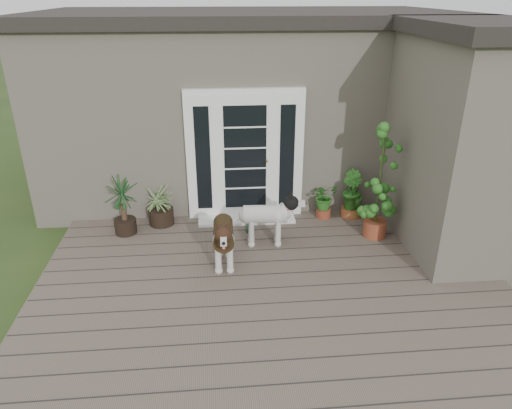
{
  "coord_description": "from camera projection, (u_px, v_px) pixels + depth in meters",
  "views": [
    {
      "loc": [
        -0.69,
        -4.69,
        3.65
      ],
      "look_at": [
        -0.1,
        1.75,
        0.7
      ],
      "focal_mm": 33.17,
      "sensor_mm": 36.0,
      "label": 1
    }
  ],
  "objects": [
    {
      "name": "sapling",
      "position": [
        380.0,
        180.0,
        7.05
      ],
      "size": [
        0.68,
        0.68,
        1.88
      ],
      "primitive_type": null,
      "rotation": [
        0.0,
        0.0,
        -0.28
      ],
      "color": "#19581C",
      "rests_on": "deck"
    },
    {
      "name": "house_main",
      "position": [
        248.0,
        105.0,
        9.39
      ],
      "size": [
        7.4,
        4.0,
        3.1
      ],
      "primitive_type": "cube",
      "color": "#665E54",
      "rests_on": "ground"
    },
    {
      "name": "roof_wing",
      "position": [
        489.0,
        28.0,
        6.09
      ],
      "size": [
        1.8,
        2.6,
        0.2
      ],
      "primitive_type": "cube",
      "color": "#2D2826",
      "rests_on": "house_wing"
    },
    {
      "name": "yucca",
      "position": [
        123.0,
        206.0,
        7.33
      ],
      "size": [
        0.82,
        0.82,
        0.94
      ],
      "primitive_type": null,
      "rotation": [
        0.0,
        0.0,
        -0.32
      ],
      "color": "black",
      "rests_on": "deck"
    },
    {
      "name": "spider_plant",
      "position": [
        160.0,
        204.0,
        7.66
      ],
      "size": [
        0.87,
        0.87,
        0.72
      ],
      "primitive_type": null,
      "rotation": [
        0.0,
        0.0,
        0.36
      ],
      "color": "#7A9A5F",
      "rests_on": "deck"
    },
    {
      "name": "herb_c",
      "position": [
        353.0,
        201.0,
        7.96
      ],
      "size": [
        0.37,
        0.37,
        0.56
      ],
      "primitive_type": "imported",
      "rotation": [
        0.0,
        0.0,
        4.74
      ],
      "color": "#225F1B",
      "rests_on": "deck"
    },
    {
      "name": "brindle_dog",
      "position": [
        224.0,
        242.0,
        6.49
      ],
      "size": [
        0.4,
        0.9,
        0.74
      ],
      "primitive_type": null,
      "rotation": [
        0.0,
        0.0,
        3.13
      ],
      "color": "#3A2A15",
      "rests_on": "deck"
    },
    {
      "name": "herb_a",
      "position": [
        324.0,
        203.0,
        7.93
      ],
      "size": [
        0.53,
        0.53,
        0.53
      ],
      "primitive_type": "imported",
      "rotation": [
        0.0,
        0.0,
        0.33
      ],
      "color": "#1A5017",
      "rests_on": "deck"
    },
    {
      "name": "deck",
      "position": [
        273.0,
        292.0,
        6.16
      ],
      "size": [
        6.2,
        4.6,
        0.12
      ],
      "primitive_type": "cube",
      "color": "#6B5B4C",
      "rests_on": "ground"
    },
    {
      "name": "clog_right",
      "position": [
        257.0,
        219.0,
        7.88
      ],
      "size": [
        0.18,
        0.3,
        0.08
      ],
      "primitive_type": null,
      "rotation": [
        0.0,
        0.0,
        -0.17
      ],
      "color": "black",
      "rests_on": "deck"
    },
    {
      "name": "house_wing",
      "position": [
        466.0,
        150.0,
        6.78
      ],
      "size": [
        1.6,
        2.4,
        3.1
      ],
      "primitive_type": "cube",
      "color": "#665E54",
      "rests_on": "ground"
    },
    {
      "name": "clog_left",
      "position": [
        250.0,
        227.0,
        7.6
      ],
      "size": [
        0.19,
        0.32,
        0.09
      ],
      "primitive_type": null,
      "rotation": [
        0.0,
        0.0,
        -0.14
      ],
      "color": "black",
      "rests_on": "deck"
    },
    {
      "name": "white_dog",
      "position": [
        265.0,
        222.0,
        7.05
      ],
      "size": [
        0.89,
        0.42,
        0.73
      ],
      "primitive_type": null,
      "rotation": [
        0.0,
        0.0,
        -1.63
      ],
      "color": "white",
      "rests_on": "deck"
    },
    {
      "name": "roof_main",
      "position": [
        247.0,
        16.0,
        8.7
      ],
      "size": [
        7.6,
        4.2,
        0.2
      ],
      "primitive_type": "cube",
      "color": "#2D2826",
      "rests_on": "house_main"
    },
    {
      "name": "herb_b",
      "position": [
        350.0,
        200.0,
        7.95
      ],
      "size": [
        0.46,
        0.46,
        0.6
      ],
      "primitive_type": "imported",
      "rotation": [
        0.0,
        0.0,
        1.76
      ],
      "color": "#1C6421",
      "rests_on": "deck"
    },
    {
      "name": "door_unit",
      "position": [
        245.0,
        155.0,
        7.66
      ],
      "size": [
        1.9,
        0.14,
        2.15
      ],
      "primitive_type": "cube",
      "color": "white",
      "rests_on": "deck"
    },
    {
      "name": "door_step",
      "position": [
        247.0,
        219.0,
        7.92
      ],
      "size": [
        1.6,
        0.4,
        0.05
      ],
      "primitive_type": "cube",
      "color": "white",
      "rests_on": "deck"
    }
  ]
}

